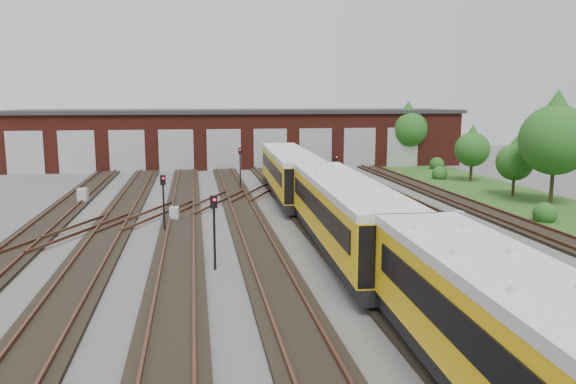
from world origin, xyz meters
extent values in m
plane|color=#484643|center=(0.00, 0.00, 0.00)|extent=(120.00, 120.00, 0.00)
cube|color=#563222|center=(-13.28, 0.00, 0.26)|extent=(0.10, 70.00, 0.15)
cube|color=black|center=(-10.00, 0.00, 0.09)|extent=(2.40, 70.00, 0.18)
cube|color=#563222|center=(-10.72, 0.00, 0.26)|extent=(0.10, 70.00, 0.15)
cube|color=#563222|center=(-9.28, 0.00, 0.26)|extent=(0.10, 70.00, 0.15)
cube|color=black|center=(-6.00, 0.00, 0.09)|extent=(2.40, 70.00, 0.18)
cube|color=#563222|center=(-6.72, 0.00, 0.26)|extent=(0.10, 70.00, 0.15)
cube|color=#563222|center=(-5.28, 0.00, 0.26)|extent=(0.10, 70.00, 0.15)
cube|color=black|center=(-2.00, 0.00, 0.09)|extent=(2.40, 70.00, 0.18)
cube|color=#563222|center=(-2.72, 0.00, 0.26)|extent=(0.10, 70.00, 0.15)
cube|color=#563222|center=(-1.28, 0.00, 0.26)|extent=(0.10, 70.00, 0.15)
cube|color=black|center=(2.00, 0.00, 0.09)|extent=(2.40, 70.00, 0.18)
cube|color=#563222|center=(1.28, 0.00, 0.26)|extent=(0.10, 70.00, 0.15)
cube|color=#563222|center=(2.72, 0.00, 0.26)|extent=(0.10, 70.00, 0.15)
cube|color=black|center=(6.00, 0.00, 0.09)|extent=(2.40, 70.00, 0.18)
cube|color=#563222|center=(5.28, 0.00, 0.26)|extent=(0.10, 70.00, 0.15)
cube|color=#563222|center=(6.72, 0.00, 0.26)|extent=(0.10, 70.00, 0.15)
cube|color=black|center=(10.00, 0.00, 0.09)|extent=(2.40, 70.00, 0.18)
cube|color=#563222|center=(9.28, 0.00, 0.26)|extent=(0.10, 70.00, 0.15)
cube|color=#563222|center=(10.72, 0.00, 0.26)|extent=(0.10, 70.00, 0.15)
cube|color=black|center=(14.00, 0.00, 0.09)|extent=(2.40, 70.00, 0.18)
cube|color=#563222|center=(13.28, 0.00, 0.26)|extent=(0.10, 70.00, 0.15)
cube|color=#563222|center=(14.72, 0.00, 0.26)|extent=(0.10, 70.00, 0.15)
cube|color=#563222|center=(-8.00, 10.00, 0.26)|extent=(5.40, 9.62, 0.15)
cube|color=#563222|center=(-4.00, 14.00, 0.26)|extent=(5.40, 9.62, 0.15)
cube|color=#563222|center=(0.00, 18.00, 0.26)|extent=(5.40, 9.62, 0.15)
cube|color=#563222|center=(-12.00, 6.00, 0.26)|extent=(5.40, 9.62, 0.15)
cube|color=#563222|center=(4.00, 22.00, 0.26)|extent=(5.40, 9.62, 0.15)
cube|color=#501B14|center=(0.00, 40.00, 3.00)|extent=(50.00, 12.00, 6.00)
cube|color=#29292B|center=(0.00, 40.00, 6.15)|extent=(51.00, 12.50, 0.40)
cube|color=#A6A9AB|center=(-22.00, 33.98, 2.20)|extent=(3.60, 0.12, 4.40)
cube|color=#A6A9AB|center=(-17.00, 33.98, 2.20)|extent=(3.60, 0.12, 4.40)
cube|color=#A6A9AB|center=(-12.00, 33.98, 2.20)|extent=(3.60, 0.12, 4.40)
cube|color=#A6A9AB|center=(-7.00, 33.98, 2.20)|extent=(3.60, 0.12, 4.40)
cube|color=#A6A9AB|center=(-2.00, 33.98, 2.20)|extent=(3.60, 0.12, 4.40)
cube|color=#A6A9AB|center=(3.00, 33.98, 2.20)|extent=(3.60, 0.12, 4.40)
cube|color=#A6A9AB|center=(8.00, 33.98, 2.20)|extent=(3.60, 0.12, 4.40)
cube|color=#A6A9AB|center=(13.00, 33.98, 2.20)|extent=(3.60, 0.12, 4.40)
cube|color=#A6A9AB|center=(18.00, 33.98, 2.20)|extent=(3.60, 0.12, 4.40)
cube|color=#244C19|center=(19.00, 10.00, 0.03)|extent=(8.00, 55.00, 0.05)
cube|color=yellow|center=(2.00, -16.19, 2.15)|extent=(3.44, 16.20, 2.36)
cube|color=silver|center=(2.00, -16.19, 3.50)|extent=(3.54, 16.20, 0.32)
cube|color=black|center=(0.58, -16.14, 2.42)|extent=(0.63, 14.16, 0.91)
cube|color=black|center=(2.00, -0.19, 0.65)|extent=(3.11, 16.18, 0.64)
cube|color=yellow|center=(2.00, -0.19, 2.15)|extent=(3.44, 16.20, 2.36)
cube|color=silver|center=(2.00, -0.19, 3.50)|extent=(3.54, 16.20, 0.32)
cube|color=black|center=(0.58, -0.14, 2.42)|extent=(0.63, 14.16, 0.91)
cube|color=black|center=(3.42, -0.25, 2.42)|extent=(0.63, 14.16, 0.91)
cube|color=black|center=(2.00, 15.81, 0.65)|extent=(3.11, 16.18, 0.64)
cube|color=yellow|center=(2.00, 15.81, 2.15)|extent=(3.44, 16.20, 2.36)
cube|color=silver|center=(2.00, 15.81, 3.50)|extent=(3.54, 16.20, 0.32)
cube|color=black|center=(0.58, 15.86, 2.42)|extent=(0.63, 14.16, 0.91)
cube|color=black|center=(3.42, 15.75, 2.42)|extent=(0.63, 14.16, 0.91)
cylinder|color=black|center=(-4.35, -1.74, 1.40)|extent=(0.11, 0.11, 2.80)
cube|color=black|center=(-4.35, -1.74, 3.08)|extent=(0.32, 0.24, 0.56)
sphere|color=red|center=(-4.35, -1.85, 3.19)|extent=(0.13, 0.13, 0.13)
cylinder|color=black|center=(-6.92, 5.94, 1.37)|extent=(0.11, 0.11, 2.75)
cube|color=black|center=(-6.92, 5.94, 3.02)|extent=(0.32, 0.25, 0.56)
sphere|color=red|center=(-6.92, 5.82, 3.14)|extent=(0.13, 0.13, 0.13)
cylinder|color=black|center=(5.24, 14.28, 1.46)|extent=(0.10, 0.10, 2.92)
cube|color=black|center=(5.24, 14.28, 3.18)|extent=(0.30, 0.24, 0.52)
sphere|color=red|center=(5.24, 14.18, 3.29)|extent=(0.12, 0.12, 0.12)
cylinder|color=black|center=(-1.37, 20.56, 1.50)|extent=(0.11, 0.11, 3.01)
cube|color=black|center=(-1.37, 20.56, 3.28)|extent=(0.27, 0.17, 0.54)
sphere|color=red|center=(-1.37, 20.45, 3.38)|extent=(0.13, 0.13, 0.13)
cube|color=#AFB1B4|center=(-6.45, 8.82, 0.46)|extent=(0.62, 0.54, 0.92)
cube|color=#AFB1B4|center=(-13.26, 16.20, 0.56)|extent=(0.76, 0.67, 1.11)
cube|color=#AFB1B4|center=(2.31, -1.43, 0.47)|extent=(0.66, 0.60, 0.94)
cube|color=#AFB1B4|center=(3.63, 12.37, 0.47)|extent=(0.70, 0.64, 0.94)
cube|color=#AFB1B4|center=(10.56, 4.98, 0.43)|extent=(0.59, 0.53, 0.85)
cylinder|color=#322816|center=(18.96, 35.00, 1.15)|extent=(0.27, 0.27, 2.29)
sphere|color=#1A4914|center=(18.96, 35.00, 4.20)|extent=(4.45, 4.45, 4.45)
cone|color=#1A4914|center=(18.96, 35.00, 5.79)|extent=(3.82, 3.82, 3.18)
cylinder|color=#322816|center=(20.07, 21.83, 0.81)|extent=(0.27, 0.27, 1.63)
sphere|color=#1A4914|center=(20.07, 21.83, 2.99)|extent=(3.17, 3.17, 3.17)
cone|color=#1A4914|center=(20.07, 21.83, 4.12)|extent=(2.72, 2.72, 2.26)
cylinder|color=#322816|center=(20.05, 9.89, 1.28)|extent=(0.27, 0.27, 2.56)
sphere|color=#1A4914|center=(20.05, 9.89, 4.69)|extent=(4.97, 4.97, 4.97)
cone|color=#1A4914|center=(20.05, 9.89, 6.46)|extent=(4.26, 4.26, 3.55)
cylinder|color=#322816|center=(19.45, 13.77, 0.74)|extent=(0.23, 0.23, 1.48)
sphere|color=#1A4914|center=(19.45, 13.77, 2.71)|extent=(2.87, 2.87, 2.87)
cone|color=#1A4914|center=(19.45, 13.77, 3.73)|extent=(2.46, 2.46, 2.05)
sphere|color=#1A4914|center=(16.23, 4.90, 0.72)|extent=(1.45, 1.45, 1.45)
sphere|color=#1A4914|center=(17.85, 23.69, 0.73)|extent=(1.47, 1.47, 1.47)
sphere|color=#1A4914|center=(20.92, 31.15, 0.77)|extent=(1.54, 1.54, 1.54)
camera|label=1|loc=(-5.12, -26.08, 7.51)|focal=35.00mm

